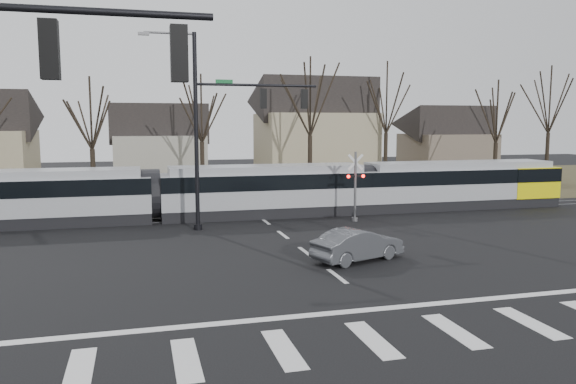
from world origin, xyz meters
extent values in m
plane|color=black|center=(0.00, 0.00, 0.00)|extent=(140.00, 140.00, 0.00)
cube|color=#38331E|center=(0.00, 32.00, 0.01)|extent=(140.00, 28.00, 0.01)
cube|color=silver|center=(-8.40, -4.00, 0.01)|extent=(0.60, 2.60, 0.01)
cube|color=silver|center=(-6.00, -4.00, 0.01)|extent=(0.60, 2.60, 0.01)
cube|color=silver|center=(-3.60, -4.00, 0.01)|extent=(0.60, 2.60, 0.01)
cube|color=silver|center=(-1.20, -4.00, 0.01)|extent=(0.60, 2.60, 0.01)
cube|color=silver|center=(1.20, -4.00, 0.01)|extent=(0.60, 2.60, 0.01)
cube|color=silver|center=(3.60, -4.00, 0.01)|extent=(0.60, 2.60, 0.01)
cube|color=silver|center=(0.00, -1.80, 0.01)|extent=(28.00, 0.35, 0.01)
cube|color=silver|center=(0.00, 2.00, 0.01)|extent=(0.18, 2.00, 0.01)
cube|color=silver|center=(0.00, 6.00, 0.01)|extent=(0.18, 2.00, 0.01)
cube|color=silver|center=(0.00, 10.00, 0.01)|extent=(0.18, 2.00, 0.01)
cube|color=silver|center=(0.00, 14.00, 0.01)|extent=(0.18, 2.00, 0.01)
cube|color=silver|center=(0.00, 18.00, 0.01)|extent=(0.18, 2.00, 0.01)
cube|color=silver|center=(0.00, 22.00, 0.01)|extent=(0.18, 2.00, 0.01)
cube|color=silver|center=(0.00, 26.00, 0.01)|extent=(0.18, 2.00, 0.01)
cube|color=silver|center=(0.00, 30.00, 0.01)|extent=(0.18, 2.00, 0.01)
cube|color=#59595E|center=(0.00, 15.10, 0.03)|extent=(90.00, 0.12, 0.06)
cube|color=#59595E|center=(0.00, 16.50, 0.03)|extent=(90.00, 0.12, 0.06)
cube|color=gray|center=(-13.14, 16.00, 1.53)|extent=(13.67, 2.94, 3.07)
cube|color=black|center=(-13.14, 16.00, 2.16)|extent=(13.69, 2.99, 0.89)
cube|color=gray|center=(0.52, 16.00, 1.53)|extent=(12.62, 2.94, 3.07)
cube|color=black|center=(0.52, 16.00, 2.16)|extent=(12.64, 2.99, 0.89)
cube|color=gray|center=(13.67, 16.00, 1.53)|extent=(13.67, 2.94, 3.07)
cube|color=black|center=(13.67, 16.00, 2.16)|extent=(13.69, 2.99, 0.89)
cube|color=yellow|center=(18.82, 16.00, 1.63)|extent=(3.36, 3.01, 2.05)
imported|color=#43454A|center=(1.63, 4.04, 0.66)|extent=(3.99, 4.92, 1.32)
cylinder|color=black|center=(-8.75, -6.00, 7.60)|extent=(6.50, 0.14, 0.14)
cube|color=black|center=(-8.43, -6.00, 6.90)|extent=(0.32, 0.32, 1.05)
sphere|color=#FF0C07|center=(-8.43, -6.00, 7.23)|extent=(0.22, 0.22, 0.22)
cube|color=black|center=(-6.15, -6.00, 6.90)|extent=(0.32, 0.32, 1.05)
sphere|color=#FF0C07|center=(-6.15, -6.00, 7.23)|extent=(0.22, 0.22, 0.22)
cylinder|color=black|center=(-4.00, 12.50, 5.10)|extent=(0.22, 0.22, 10.20)
cylinder|color=black|center=(-4.00, 12.50, 0.15)|extent=(0.44, 0.44, 0.30)
cylinder|color=black|center=(-0.75, 12.50, 7.60)|extent=(6.50, 0.14, 0.14)
cube|color=#0C5926|center=(-2.50, 12.50, 7.75)|extent=(0.90, 0.03, 0.22)
cube|color=black|center=(-0.42, 12.50, 6.90)|extent=(0.32, 0.32, 1.05)
sphere|color=#FF0C07|center=(-0.42, 12.50, 7.23)|extent=(0.22, 0.22, 0.22)
cube|color=black|center=(1.85, 12.50, 6.90)|extent=(0.32, 0.32, 1.05)
sphere|color=#FF0C07|center=(1.85, 12.50, 7.23)|extent=(0.22, 0.22, 0.22)
cube|color=#59595B|center=(-6.50, 12.50, 10.02)|extent=(0.55, 0.22, 0.14)
cylinder|color=#59595B|center=(5.00, 12.80, 2.00)|extent=(0.14, 0.14, 4.00)
cylinder|color=#59595B|center=(5.00, 12.80, 0.10)|extent=(0.36, 0.36, 0.20)
cube|color=silver|center=(5.00, 12.80, 3.40)|extent=(0.95, 0.04, 0.95)
cube|color=silver|center=(5.00, 12.80, 3.40)|extent=(0.95, 0.04, 0.95)
cube|color=black|center=(5.00, 12.80, 2.60)|extent=(1.00, 0.10, 0.12)
sphere|color=#FF0C07|center=(4.55, 12.72, 2.60)|extent=(0.18, 0.18, 0.18)
sphere|color=#FF0C07|center=(5.45, 12.72, 2.60)|extent=(0.18, 0.18, 0.18)
cube|color=gray|center=(-5.00, 36.00, 2.25)|extent=(8.00, 7.00, 4.50)
cube|color=gray|center=(9.00, 33.00, 3.25)|extent=(10.00, 8.00, 6.50)
cube|color=brown|center=(24.00, 35.00, 2.25)|extent=(8.00, 7.00, 4.50)
camera|label=1|loc=(-6.96, -16.97, 5.60)|focal=35.00mm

